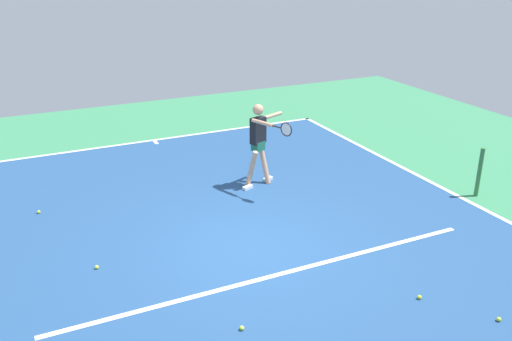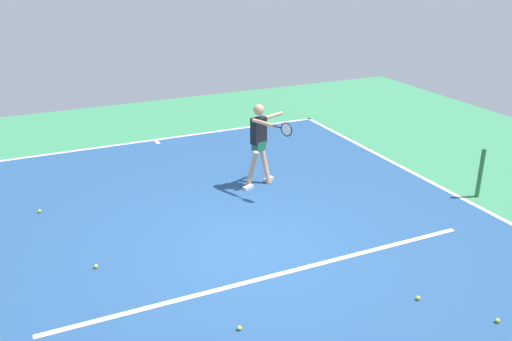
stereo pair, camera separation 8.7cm
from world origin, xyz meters
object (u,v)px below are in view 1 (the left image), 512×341
(tennis_player, at_px, (259,139))
(tennis_ball_near_player, at_px, (499,319))
(net_post, at_px, (479,172))
(tennis_ball_by_baseline, at_px, (242,328))
(tennis_ball_near_service_line, at_px, (419,297))
(tennis_ball_by_sideline, at_px, (97,267))
(tennis_ball_far_corner, at_px, (39,212))

(tennis_player, height_order, tennis_ball_near_player, tennis_player)
(tennis_player, bearing_deg, net_post, 125.98)
(tennis_ball_by_baseline, height_order, tennis_ball_near_service_line, same)
(tennis_ball_by_sideline, bearing_deg, tennis_ball_near_service_line, 145.42)
(net_post, distance_m, tennis_ball_near_player, 4.46)
(tennis_ball_by_baseline, xyz_separation_m, tennis_ball_far_corner, (2.19, -5.00, 0.00))
(net_post, distance_m, tennis_ball_by_sideline, 7.83)
(tennis_ball_by_sideline, bearing_deg, tennis_ball_by_baseline, 121.92)
(tennis_player, distance_m, tennis_ball_by_sideline, 4.50)
(tennis_ball_near_player, height_order, tennis_ball_by_sideline, same)
(tennis_player, distance_m, tennis_ball_by_baseline, 5.13)
(tennis_ball_by_sideline, bearing_deg, tennis_player, -152.88)
(tennis_ball_by_baseline, bearing_deg, net_post, -162.71)
(net_post, bearing_deg, tennis_ball_by_baseline, 17.29)
(tennis_ball_far_corner, distance_m, tennis_ball_near_service_line, 7.32)
(tennis_player, relative_size, tennis_ball_near_service_line, 28.05)
(tennis_ball_near_service_line, bearing_deg, tennis_ball_near_player, 126.21)
(net_post, xyz_separation_m, tennis_ball_far_corner, (8.47, -3.04, -0.50))
(tennis_player, distance_m, tennis_ball_near_service_line, 5.01)
(net_post, xyz_separation_m, tennis_player, (3.91, -2.47, 0.54))
(tennis_ball_far_corner, bearing_deg, tennis_ball_by_baseline, 113.62)
(tennis_player, height_order, tennis_ball_by_baseline, tennis_player)
(tennis_ball_far_corner, bearing_deg, tennis_player, 172.90)
(tennis_ball_by_sideline, bearing_deg, net_post, 176.50)
(tennis_ball_near_player, bearing_deg, net_post, -131.62)
(tennis_ball_near_player, relative_size, tennis_ball_by_baseline, 1.00)
(tennis_ball_near_player, relative_size, tennis_ball_by_sideline, 1.00)
(tennis_ball_far_corner, bearing_deg, net_post, 160.25)
(tennis_player, xyz_separation_m, tennis_ball_near_service_line, (-0.31, 4.90, -1.04))
(tennis_player, bearing_deg, tennis_ball_near_service_line, 71.96)
(net_post, height_order, tennis_ball_by_baseline, net_post)
(net_post, height_order, tennis_ball_near_service_line, net_post)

